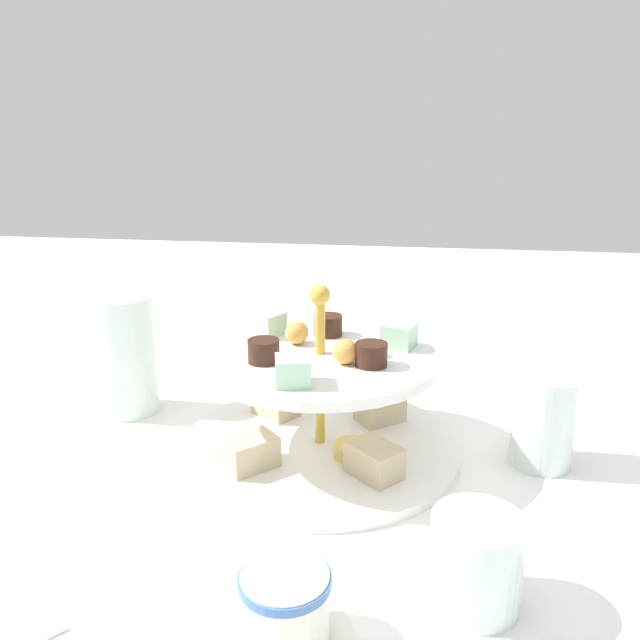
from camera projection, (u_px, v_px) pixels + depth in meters
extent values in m
plane|color=white|center=(320.00, 450.00, 0.65)|extent=(2.40, 2.40, 0.00)
cylinder|color=white|center=(320.00, 446.00, 0.65)|extent=(0.28, 0.28, 0.01)
cylinder|color=white|center=(320.00, 358.00, 0.62)|extent=(0.23, 0.23, 0.01)
cylinder|color=gold|center=(320.00, 376.00, 0.63)|extent=(0.01, 0.01, 0.16)
sphere|color=gold|center=(320.00, 295.00, 0.60)|extent=(0.02, 0.02, 0.02)
cube|color=#CCB78E|center=(250.00, 452.00, 0.60)|extent=(0.06, 0.06, 0.03)
cube|color=#CCB78E|center=(374.00, 461.00, 0.58)|extent=(0.06, 0.06, 0.03)
cube|color=#CCB78E|center=(380.00, 408.00, 0.69)|extent=(0.06, 0.06, 0.03)
cube|color=#CCB78E|center=(275.00, 402.00, 0.71)|extent=(0.06, 0.06, 0.03)
cylinder|color=#E5C660|center=(352.00, 450.00, 0.62)|extent=(0.04, 0.04, 0.01)
cylinder|color=#381E14|center=(264.00, 351.00, 0.59)|extent=(0.03, 0.03, 0.02)
cylinder|color=#381E14|center=(371.00, 354.00, 0.58)|extent=(0.03, 0.03, 0.02)
cylinder|color=#381E14|center=(325.00, 325.00, 0.67)|extent=(0.03, 0.03, 0.02)
cube|color=#B2E5BC|center=(399.00, 336.00, 0.63)|extent=(0.04, 0.04, 0.02)
cube|color=#B2E5BC|center=(267.00, 324.00, 0.67)|extent=(0.04, 0.04, 0.02)
cube|color=#B2E5BC|center=(293.00, 371.00, 0.54)|extent=(0.04, 0.04, 0.02)
sphere|color=gold|center=(297.00, 333.00, 0.64)|extent=(0.02, 0.02, 0.02)
sphere|color=gold|center=(345.00, 352.00, 0.59)|extent=(0.02, 0.02, 0.02)
cylinder|color=silver|center=(126.00, 355.00, 0.72)|extent=(0.07, 0.07, 0.14)
cylinder|color=silver|center=(476.00, 561.00, 0.43)|extent=(0.06, 0.06, 0.07)
cylinder|color=white|center=(286.00, 638.00, 0.41)|extent=(0.09, 0.09, 0.01)
cylinder|color=white|center=(285.00, 605.00, 0.40)|extent=(0.06, 0.06, 0.04)
cylinder|color=#4772B2|center=(285.00, 580.00, 0.39)|extent=(0.06, 0.06, 0.01)
cube|color=silver|center=(369.00, 355.00, 0.92)|extent=(0.17, 0.03, 0.00)
cube|color=silver|center=(17.00, 568.00, 0.47)|extent=(0.14, 0.12, 0.00)
cylinder|color=silver|center=(543.00, 420.00, 0.61)|extent=(0.06, 0.06, 0.09)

